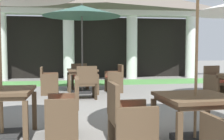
{
  "coord_description": "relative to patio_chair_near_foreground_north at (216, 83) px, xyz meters",
  "views": [
    {
      "loc": [
        -1.42,
        -4.4,
        1.33
      ],
      "look_at": [
        -0.37,
        2.49,
        0.84
      ],
      "focal_mm": 44.13,
      "sensor_mm": 36.0,
      "label": 1
    }
  ],
  "objects": [
    {
      "name": "patio_table_mid_right",
      "position": [
        -3.78,
        1.26,
        0.24
      ],
      "size": [
        0.96,
        0.96,
        0.75
      ],
      "rotation": [
        0.0,
        0.0,
        0.05
      ],
      "color": "brown",
      "rests_on": "ground"
    },
    {
      "name": "patio_umbrella_mid_right",
      "position": [
        -3.78,
        1.26,
        2.12
      ],
      "size": [
        2.39,
        2.39,
        2.78
      ],
      "color": "#2D2D2D",
      "rests_on": "ground"
    },
    {
      "name": "patio_chair_near_foreground_north",
      "position": [
        0.0,
        0.0,
        0.0
      ],
      "size": [
        0.65,
        0.64,
        0.89
      ],
      "rotation": [
        0.0,
        0.0,
        -2.94
      ],
      "color": "brown",
      "rests_on": "ground"
    },
    {
      "name": "patio_chair_mid_right_east",
      "position": [
        -2.75,
        1.32,
        0.01
      ],
      "size": [
        0.53,
        0.6,
        0.89
      ],
      "rotation": [
        0.0,
        0.0,
        -4.66
      ],
      "color": "brown",
      "rests_on": "ground"
    },
    {
      "name": "patio_chair_mid_left_west",
      "position": [
        -3.38,
        -3.74,
        -0.0
      ],
      "size": [
        0.6,
        0.61,
        0.91
      ],
      "rotation": [
        0.0,
        0.0,
        -1.52
      ],
      "color": "brown",
      "rests_on": "ground"
    },
    {
      "name": "patio_chair_mid_right_south",
      "position": [
        -3.73,
        0.22,
        0.0
      ],
      "size": [
        0.59,
        0.6,
        0.92
      ],
      "rotation": [
        0.0,
        0.0,
        0.05
      ],
      "color": "brown",
      "rests_on": "ground"
    },
    {
      "name": "patio_table_far_back",
      "position": [
        -5.19,
        -3.02,
        0.25
      ],
      "size": [
        0.93,
        0.93,
        0.76
      ],
      "rotation": [
        0.0,
        0.0,
        -0.02
      ],
      "color": "brown",
      "rests_on": "ground"
    },
    {
      "name": "patio_chair_mid_right_west",
      "position": [
        -4.81,
        1.21,
        0.0
      ],
      "size": [
        0.55,
        0.63,
        0.83
      ],
      "rotation": [
        0.0,
        0.0,
        -1.52
      ],
      "color": "brown",
      "rests_on": "ground"
    },
    {
      "name": "ground_plane",
      "position": [
        -2.74,
        -2.93,
        -0.41
      ],
      "size": [
        60.0,
        60.0,
        0.0
      ],
      "primitive_type": "plane",
      "color": "gray"
    },
    {
      "name": "patio_chair_mid_right_north",
      "position": [
        -3.84,
        2.3,
        -0.01
      ],
      "size": [
        0.61,
        0.59,
        0.87
      ],
      "rotation": [
        0.0,
        0.0,
        -3.09
      ],
      "color": "brown",
      "rests_on": "ground"
    },
    {
      "name": "patio_chair_far_back_east",
      "position": [
        -4.24,
        -3.04,
        0.02
      ],
      "size": [
        0.5,
        0.62,
        0.91
      ],
      "rotation": [
        0.0,
        0.0,
        1.56
      ],
      "color": "brown",
      "rests_on": "ground"
    },
    {
      "name": "lawn_strip",
      "position": [
        -2.74,
        4.07,
        -0.4
      ],
      "size": [
        11.88,
        1.88,
        0.01
      ],
      "primitive_type": "cube",
      "color": "#519347",
      "rests_on": "ground"
    },
    {
      "name": "patio_table_mid_left",
      "position": [
        -2.4,
        -3.69,
        0.21
      ],
      "size": [
        1.04,
        1.04,
        0.7
      ],
      "rotation": [
        0.0,
        0.0,
        0.05
      ],
      "color": "brown",
      "rests_on": "ground"
    },
    {
      "name": "background_pavilion",
      "position": [
        -2.74,
        5.54,
        3.03
      ],
      "size": [
        10.08,
        2.95,
        4.48
      ],
      "color": "white",
      "rests_on": "ground"
    }
  ]
}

